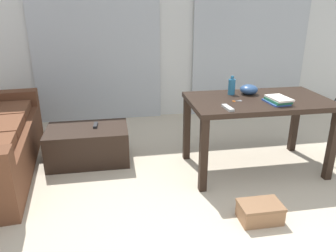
{
  "coord_description": "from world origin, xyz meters",
  "views": [
    {
      "loc": [
        -0.96,
        -1.64,
        1.69
      ],
      "look_at": [
        -0.4,
        1.61,
        0.43
      ],
      "focal_mm": 34.92,
      "sensor_mm": 36.0,
      "label": 1
    }
  ],
  "objects": [
    {
      "name": "scissors",
      "position": [
        0.21,
        1.27,
        0.78
      ],
      "size": [
        0.1,
        0.04,
        0.0
      ],
      "color": "#9EA0A5",
      "rests_on": "craft_table"
    },
    {
      "name": "tv_remote_primary",
      "position": [
        -1.18,
        1.84,
        0.4
      ],
      "size": [
        0.05,
        0.16,
        0.03
      ],
      "primitive_type": "cube",
      "rotation": [
        0.0,
        0.0,
        -0.06
      ],
      "color": "#232326",
      "rests_on": "coffee_table"
    },
    {
      "name": "coffee_table",
      "position": [
        -1.27,
        1.78,
        0.2
      ],
      "size": [
        0.88,
        0.55,
        0.39
      ],
      "color": "black",
      "rests_on": "ground"
    },
    {
      "name": "wall_back",
      "position": [
        0.0,
        3.27,
        1.34
      ],
      "size": [
        6.02,
        0.1,
        2.68
      ],
      "primitive_type": "cube",
      "color": "silver",
      "rests_on": "ground"
    },
    {
      "name": "tv_remote_on_table",
      "position": [
        0.05,
        1.05,
        0.79
      ],
      "size": [
        0.07,
        0.18,
        0.02
      ],
      "primitive_type": "cube",
      "rotation": [
        0.0,
        0.0,
        0.09
      ],
      "color": "#B7B7B2",
      "rests_on": "craft_table"
    },
    {
      "name": "curtains",
      "position": [
        0.0,
        3.19,
        1.2
      ],
      "size": [
        4.12,
        0.03,
        2.4
      ],
      "color": "#B2B7BC",
      "rests_on": "ground"
    },
    {
      "name": "bottle_near",
      "position": [
        0.26,
        1.52,
        0.86
      ],
      "size": [
        0.07,
        0.07,
        0.2
      ],
      "color": "teal",
      "rests_on": "craft_table"
    },
    {
      "name": "bowl",
      "position": [
        0.44,
        1.5,
        0.82
      ],
      "size": [
        0.18,
        0.18,
        0.1
      ],
      "primitive_type": "ellipsoid",
      "color": "#2D4C7A",
      "rests_on": "craft_table"
    },
    {
      "name": "shoebox",
      "position": [
        0.16,
        0.44,
        0.08
      ],
      "size": [
        0.35,
        0.23,
        0.16
      ],
      "color": "#996B47",
      "rests_on": "ground"
    },
    {
      "name": "book_stack",
      "position": [
        0.59,
        1.14,
        0.8
      ],
      "size": [
        0.21,
        0.28,
        0.06
      ],
      "color": "#33519E",
      "rests_on": "craft_table"
    },
    {
      "name": "ground_plane",
      "position": [
        0.0,
        1.24,
        0.0
      ],
      "size": [
        7.85,
        7.85,
        0.0
      ],
      "primitive_type": "plane",
      "color": "beige"
    },
    {
      "name": "craft_table",
      "position": [
        0.47,
        1.31,
        0.67
      ],
      "size": [
        1.4,
        0.79,
        0.77
      ],
      "color": "black",
      "rests_on": "ground"
    }
  ]
}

